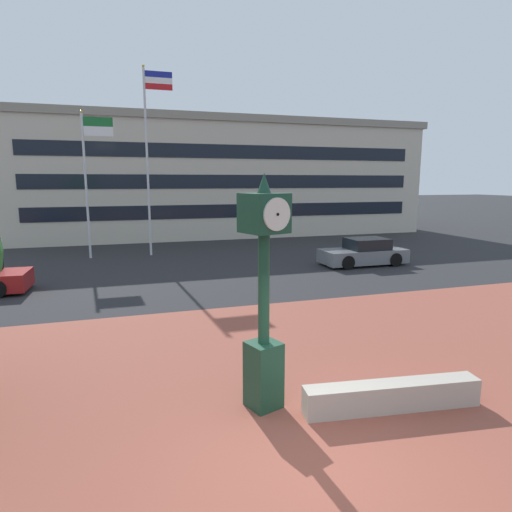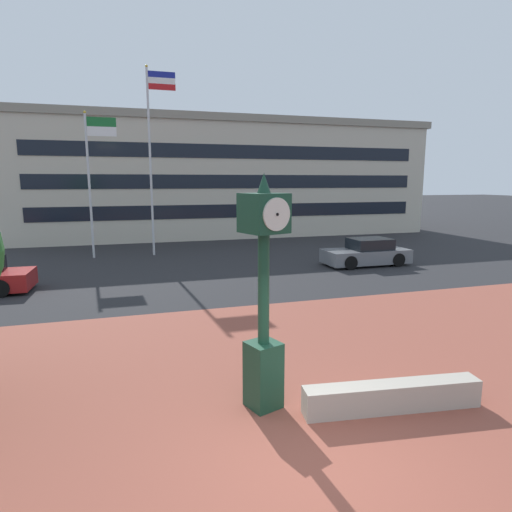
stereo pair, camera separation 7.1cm
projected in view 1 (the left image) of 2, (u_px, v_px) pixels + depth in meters
ground_plane at (311, 468)px, 6.08m from camera, size 200.00×200.00×0.00m
plaza_brick_paving at (266, 400)px, 7.96m from camera, size 44.00×12.00×0.01m
planter_wall at (392, 396)px, 7.63m from camera, size 3.22×0.79×0.50m
street_clock at (264, 298)px, 7.43m from camera, size 0.83×0.85×4.12m
car_street_near at (364, 253)px, 20.79m from camera, size 4.08×1.83×1.28m
flagpole_primary at (89, 172)px, 21.99m from camera, size 1.54×0.14×7.44m
flagpole_secondary at (149, 149)px, 22.67m from camera, size 1.51×0.14×9.82m
civic_building at (215, 178)px, 35.36m from camera, size 30.12×13.35×8.39m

